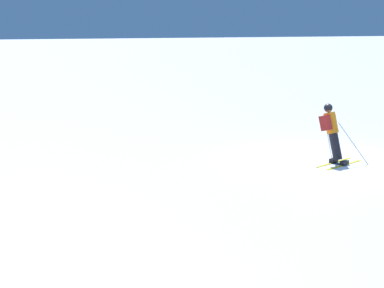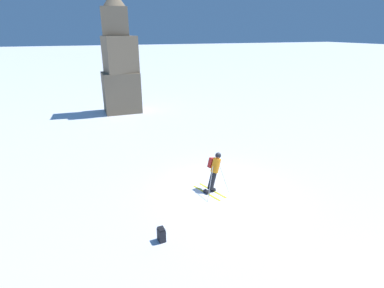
% 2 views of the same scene
% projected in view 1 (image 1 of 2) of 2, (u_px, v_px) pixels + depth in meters
% --- Properties ---
extents(ground_plane, '(300.00, 300.00, 0.00)m').
position_uv_depth(ground_plane, '(327.00, 160.00, 16.11)').
color(ground_plane, white).
extents(skier, '(1.29, 1.73, 1.77)m').
position_uv_depth(skier, '(332.00, 130.00, 15.59)').
color(skier, yellow).
rests_on(skier, ground).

